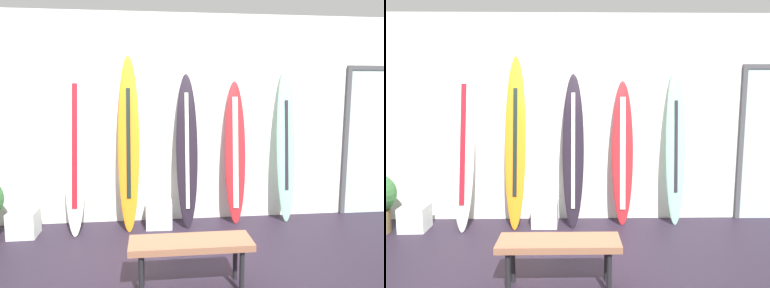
{
  "view_description": "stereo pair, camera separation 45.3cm",
  "coord_description": "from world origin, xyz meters",
  "views": [
    {
      "loc": [
        -0.37,
        -3.67,
        1.73
      ],
      "look_at": [
        0.16,
        0.95,
        1.09
      ],
      "focal_mm": 33.72,
      "sensor_mm": 36.0,
      "label": 1
    },
    {
      "loc": [
        0.08,
        -3.7,
        1.73
      ],
      "look_at": [
        0.16,
        0.95,
        1.09
      ],
      "focal_mm": 33.72,
      "sensor_mm": 36.0,
      "label": 2
    }
  ],
  "objects": [
    {
      "name": "ground",
      "position": [
        0.0,
        0.0,
        -0.02
      ],
      "size": [
        8.0,
        8.0,
        0.04
      ],
      "primitive_type": "cube",
      "color": "#241B2A"
    },
    {
      "name": "wall_back",
      "position": [
        0.0,
        1.3,
        1.4
      ],
      "size": [
        7.2,
        0.2,
        2.8
      ],
      "primitive_type": "cube",
      "color": "silver",
      "rests_on": "ground"
    },
    {
      "name": "surfboard_ivory",
      "position": [
        -1.31,
        0.9,
        1.1
      ],
      "size": [
        0.28,
        0.53,
        2.22
      ],
      "color": "silver",
      "rests_on": "ground"
    },
    {
      "name": "surfboard_sunset",
      "position": [
        -0.65,
        0.96,
        1.11
      ],
      "size": [
        0.28,
        0.46,
        2.24
      ],
      "color": "orange",
      "rests_on": "ground"
    },
    {
      "name": "surfboard_charcoal",
      "position": [
        0.1,
        0.98,
        0.99
      ],
      "size": [
        0.3,
        0.41,
        2.01
      ],
      "color": "black",
      "rests_on": "ground"
    },
    {
      "name": "surfboard_crimson",
      "position": [
        0.76,
        1.03,
        0.96
      ],
      "size": [
        0.29,
        0.32,
        1.92
      ],
      "color": "#AE2227",
      "rests_on": "ground"
    },
    {
      "name": "surfboard_seafoam",
      "position": [
        1.47,
        1.02,
        1.04
      ],
      "size": [
        0.27,
        0.32,
        2.1
      ],
      "color": "#8BCDAD",
      "rests_on": "ground"
    },
    {
      "name": "display_block_left",
      "position": [
        -1.94,
        0.8,
        0.16
      ],
      "size": [
        0.33,
        0.33,
        0.32
      ],
      "color": "silver",
      "rests_on": "ground"
    },
    {
      "name": "display_block_center",
      "position": [
        -0.28,
        0.94,
        0.17
      ],
      "size": [
        0.34,
        0.34,
        0.33
      ],
      "color": "silver",
      "rests_on": "ground"
    },
    {
      "name": "glass_door",
      "position": [
        2.95,
        1.18,
        1.1
      ],
      "size": [
        1.13,
        0.06,
        2.14
      ],
      "color": "silver",
      "rests_on": "ground"
    },
    {
      "name": "bench",
      "position": [
        -0.03,
        -0.65,
        0.4
      ],
      "size": [
        1.09,
        0.36,
        0.46
      ],
      "color": "#8F5E43",
      "rests_on": "ground"
    }
  ]
}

